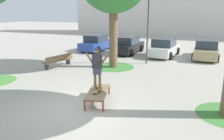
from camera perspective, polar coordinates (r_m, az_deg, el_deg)
The scene contains 11 objects.
ground_plane at distance 8.91m, azimuth -9.39°, elevation -9.61°, with size 120.00×120.00×0.00m, color #B2AA9E.
skate_box at distance 9.26m, azimuth -3.63°, elevation -5.69°, with size 1.27×2.04×0.46m.
skateboard at distance 9.16m, azimuth -3.71°, elevation -5.10°, with size 0.28×0.82×0.09m.
skater at distance 8.87m, azimuth -3.81°, elevation 0.95°, with size 1.00×0.31×1.69m.
grass_patch_mid_back at distance 15.14m, azimuth 0.33°, elevation 0.83°, with size 2.82×2.82×0.01m, color #47893D.
car_blue at distance 21.65m, azimuth -3.95°, elevation 6.86°, with size 2.06×4.27×1.50m.
car_black at distance 20.17m, azimuth 4.08°, elevation 6.28°, with size 2.08×4.28×1.50m.
car_white at distance 19.26m, azimuth 13.20°, elevation 5.53°, with size 2.22×4.34×1.50m.
car_tan at distance 19.28m, azimuth 22.95°, elevation 4.76°, with size 1.96×4.22×1.50m.
park_bench at distance 15.47m, azimuth -13.55°, elevation 2.40°, with size 0.88×2.44×0.83m.
light_post at distance 15.96m, azimuth 9.35°, elevation 15.21°, with size 0.36×0.36×5.83m.
Camera 1 is at (4.43, -6.81, 3.64)m, focal length 35.73 mm.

